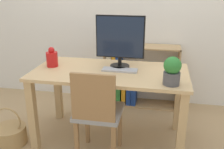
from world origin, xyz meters
TOP-DOWN VIEW (x-y plane):
  - ground_plane at (0.00, 0.00)m, footprint 10.00×10.00m
  - wall_back at (0.00, 1.02)m, footprint 8.00×0.05m
  - desk at (0.00, 0.00)m, footprint 1.45×0.73m
  - monitor at (0.07, 0.14)m, footprint 0.47×0.19m
  - keyboard at (0.09, 0.02)m, footprint 0.33×0.12m
  - vase at (-0.59, 0.03)m, footprint 0.11×0.11m
  - potted_plant at (0.56, -0.24)m, footprint 0.14×0.14m
  - chair at (-0.04, -0.34)m, footprint 0.40×0.40m
  - bookshelf at (0.06, 0.85)m, footprint 0.92×0.28m
  - basket at (-0.95, -0.28)m, footprint 0.32×0.32m

SIDE VIEW (x-z plane):
  - ground_plane at x=0.00m, z-range 0.00..0.00m
  - basket at x=-0.95m, z-range -0.10..0.30m
  - bookshelf at x=0.06m, z-range -0.05..0.74m
  - chair at x=-0.04m, z-range 0.05..0.91m
  - desk at x=0.00m, z-range 0.24..0.97m
  - keyboard at x=0.09m, z-range 0.73..0.75m
  - vase at x=-0.59m, z-range 0.72..0.91m
  - potted_plant at x=0.56m, z-range 0.74..0.97m
  - monitor at x=0.07m, z-range 0.76..1.26m
  - wall_back at x=0.00m, z-range 0.00..2.60m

